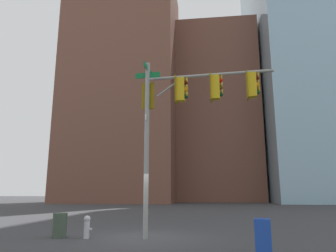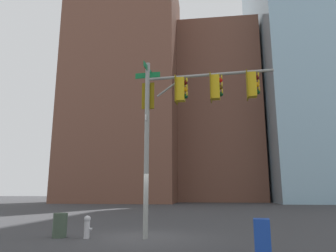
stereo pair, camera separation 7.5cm
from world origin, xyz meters
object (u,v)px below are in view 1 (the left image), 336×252
litter_bin (60,225)px  fire_hydrant (87,226)px  signal_pole_assembly (184,103)px  newspaper_box (263,238)px

litter_bin → fire_hydrant: bearing=-4.0°
signal_pole_assembly → newspaper_box: bearing=-46.8°
signal_pole_assembly → newspaper_box: signal_pole_assembly is taller
signal_pole_assembly → fire_hydrant: size_ratio=8.35×
signal_pole_assembly → litter_bin: size_ratio=7.65×
fire_hydrant → newspaper_box: newspaper_box is taller
newspaper_box → fire_hydrant: bearing=164.1°
signal_pole_assembly → litter_bin: bearing=-175.4°
signal_pole_assembly → litter_bin: signal_pole_assembly is taller
fire_hydrant → litter_bin: (-1.17, 0.08, 0.00)m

